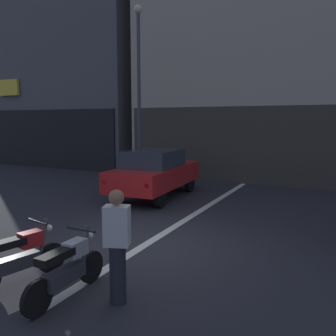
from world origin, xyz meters
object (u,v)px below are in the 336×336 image
motorcycle_red_row_leftmost (20,256)px  motorcycle_silver_row_left_mid (67,268)px  person_by_motorcycles (117,246)px  street_lamp (139,78)px  car_red_crossing_near (155,172)px

motorcycle_red_row_leftmost → motorcycle_silver_row_left_mid: size_ratio=0.99×
motorcycle_red_row_leftmost → motorcycle_silver_row_left_mid: (1.00, -0.01, 0.00)m
person_by_motorcycles → street_lamp: bearing=119.4°
car_red_crossing_near → street_lamp: bearing=131.3°
motorcycle_red_row_leftmost → street_lamp: bearing=109.4°
motorcycle_silver_row_left_mid → street_lamp: bearing=114.9°
motorcycle_red_row_leftmost → motorcycle_silver_row_left_mid: 1.00m
motorcycle_red_row_leftmost → person_by_motorcycles: (1.75, 0.21, 0.40)m
motorcycle_silver_row_left_mid → person_by_motorcycles: person_by_motorcycles is taller
car_red_crossing_near → motorcycle_red_row_leftmost: size_ratio=2.55×
car_red_crossing_near → motorcycle_silver_row_left_mid: 6.99m
motorcycle_silver_row_left_mid → motorcycle_red_row_leftmost: bearing=179.5°
car_red_crossing_near → person_by_motorcycles: 7.05m
car_red_crossing_near → motorcycle_silver_row_left_mid: (2.16, -6.63, -0.43)m
car_red_crossing_near → street_lamp: size_ratio=0.58×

